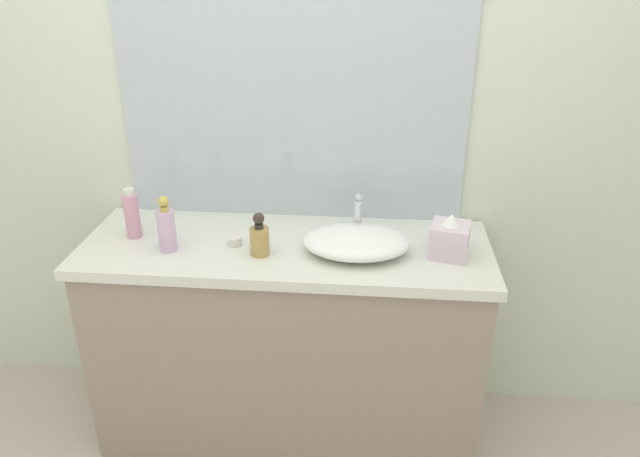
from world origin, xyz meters
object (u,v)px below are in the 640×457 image
lotion_bottle (132,214)px  tissue_box (450,238)px  candle_jar (235,241)px  sink_basin (356,241)px  perfume_bottle (166,228)px  soap_dispenser (260,238)px

lotion_bottle → tissue_box: (1.18, -0.05, -0.02)m
lotion_bottle → candle_jar: bearing=-4.9°
sink_basin → perfume_bottle: 0.69m
soap_dispenser → candle_jar: (-0.11, 0.07, -0.05)m
sink_basin → candle_jar: (-0.45, 0.02, -0.03)m
candle_jar → sink_basin: bearing=-2.4°
tissue_box → candle_jar: size_ratio=2.93×
lotion_bottle → sink_basin: bearing=-3.6°
sink_basin → lotion_bottle: bearing=176.4°
lotion_bottle → perfume_bottle: bearing=-30.3°
perfume_bottle → lotion_bottle: bearing=149.7°
soap_dispenser → perfume_bottle: perfume_bottle is taller
lotion_bottle → candle_jar: (0.40, -0.03, -0.08)m
sink_basin → lotion_bottle: (-0.85, 0.05, 0.05)m
sink_basin → perfume_bottle: (-0.68, -0.04, 0.05)m
tissue_box → lotion_bottle: bearing=177.8°
candle_jar → lotion_bottle: bearing=175.1°
perfume_bottle → tissue_box: perfume_bottle is taller
lotion_bottle → perfume_bottle: 0.19m
lotion_bottle → soap_dispenser: bearing=-11.2°
perfume_bottle → tissue_box: (1.02, 0.05, -0.02)m
sink_basin → tissue_box: size_ratio=2.41×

